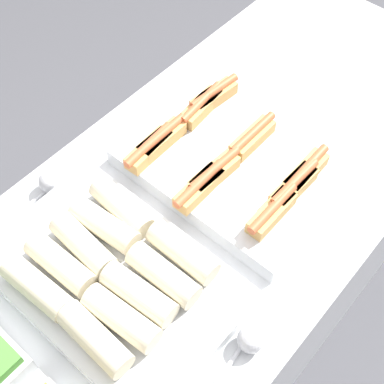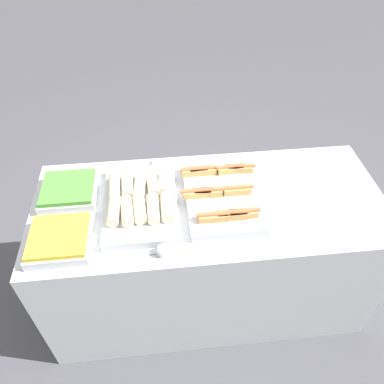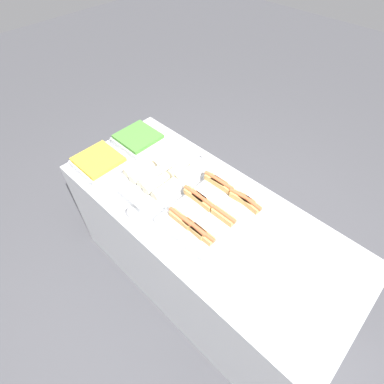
{
  "view_description": "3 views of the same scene",
  "coord_description": "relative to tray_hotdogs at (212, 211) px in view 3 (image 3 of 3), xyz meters",
  "views": [
    {
      "loc": [
        -0.63,
        -0.47,
        1.95
      ],
      "look_at": [
        -0.1,
        0.0,
        0.94
      ],
      "focal_mm": 50.0,
      "sensor_mm": 36.0,
      "label": 1
    },
    {
      "loc": [
        -0.24,
        -1.34,
        2.24
      ],
      "look_at": [
        -0.1,
        0.0,
        0.94
      ],
      "focal_mm": 35.0,
      "sensor_mm": 36.0,
      "label": 2
    },
    {
      "loc": [
        0.68,
        -0.81,
        2.2
      ],
      "look_at": [
        -0.1,
        0.0,
        0.94
      ],
      "focal_mm": 28.0,
      "sensor_mm": 36.0,
      "label": 3
    }
  ],
  "objects": [
    {
      "name": "tray_side_back",
      "position": [
        -0.78,
        0.12,
        -0.0
      ],
      "size": [
        0.28,
        0.27,
        0.07
      ],
      "color": "silver",
      "rests_on": "counter"
    },
    {
      "name": "serving_spoon_far",
      "position": [
        -0.34,
        0.3,
        -0.01
      ],
      "size": [
        0.25,
        0.06,
        0.06
      ],
      "color": "silver",
      "rests_on": "counter"
    },
    {
      "name": "counter",
      "position": [
        -0.06,
        -0.0,
        -0.47
      ],
      "size": [
        1.83,
        0.78,
        0.86
      ],
      "color": "silver",
      "rests_on": "ground_plane"
    },
    {
      "name": "ground_plane",
      "position": [
        -0.06,
        -0.0,
        -0.9
      ],
      "size": [
        12.0,
        12.0,
        0.0
      ],
      "primitive_type": "plane",
      "color": "#4C4C51"
    },
    {
      "name": "serving_spoon_near",
      "position": [
        -0.34,
        -0.31,
        -0.01
      ],
      "size": [
        0.26,
        0.06,
        0.06
      ],
      "color": "silver",
      "rests_on": "counter"
    },
    {
      "name": "tray_hotdogs",
      "position": [
        0.0,
        0.0,
        0.0
      ],
      "size": [
        0.42,
        0.52,
        0.1
      ],
      "color": "silver",
      "rests_on": "counter"
    },
    {
      "name": "tray_side_front",
      "position": [
        -0.78,
        -0.21,
        -0.0
      ],
      "size": [
        0.28,
        0.27,
        0.07
      ],
      "color": "silver",
      "rests_on": "counter"
    },
    {
      "name": "tray_wraps",
      "position": [
        -0.41,
        -0.0,
        0.01
      ],
      "size": [
        0.36,
        0.54,
        0.11
      ],
      "color": "silver",
      "rests_on": "counter"
    }
  ]
}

